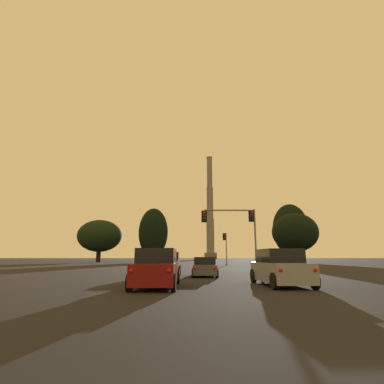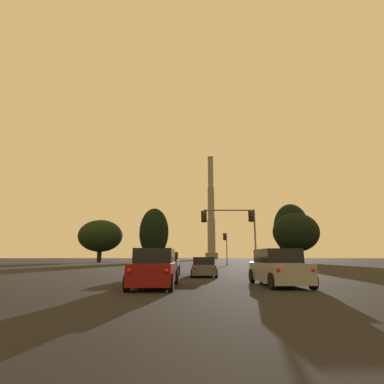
% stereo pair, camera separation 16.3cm
% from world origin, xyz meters
% --- Properties ---
extents(suv_left_lane_second, '(2.20, 4.94, 1.86)m').
position_xyz_m(suv_left_lane_second, '(-2.91, 13.66, 0.90)').
color(suv_left_lane_second, maroon).
rests_on(suv_left_lane_second, ground_plane).
extents(hatchback_center_lane_front, '(2.05, 4.16, 1.44)m').
position_xyz_m(hatchback_center_lane_front, '(-0.02, 21.76, 0.66)').
color(hatchback_center_lane_front, '#4C4F54').
rests_on(hatchback_center_lane_front, ground_plane).
extents(pickup_truck_left_lane_front, '(2.18, 5.51, 1.82)m').
position_xyz_m(pickup_truck_left_lane_front, '(-2.94, 21.81, 0.80)').
color(pickup_truck_left_lane_front, '#4C4F54').
rests_on(pickup_truck_left_lane_front, ground_plane).
extents(suv_right_lane_second, '(2.20, 4.94, 1.86)m').
position_xyz_m(suv_right_lane_second, '(3.43, 14.35, 0.90)').
color(suv_right_lane_second, gray).
rests_on(suv_right_lane_second, ground_plane).
extents(traffic_light_far_right, '(0.78, 0.50, 5.62)m').
position_xyz_m(traffic_light_far_right, '(5.71, 51.90, 3.70)').
color(traffic_light_far_right, slate).
rests_on(traffic_light_far_right, ground_plane).
extents(traffic_light_overhead_right, '(5.74, 0.50, 6.32)m').
position_xyz_m(traffic_light_overhead_right, '(3.93, 29.26, 4.84)').
color(traffic_light_overhead_right, slate).
rests_on(traffic_light_overhead_right, ground_plane).
extents(smokestack, '(7.36, 7.36, 62.71)m').
position_xyz_m(smokestack, '(13.79, 177.29, 24.52)').
color(smokestack, slate).
rests_on(smokestack, ground_plane).
extents(treeline_center_left, '(9.29, 8.36, 15.16)m').
position_xyz_m(treeline_center_left, '(26.35, 76.61, 8.44)').
color(treeline_center_left, black).
rests_on(treeline_center_left, ground_plane).
extents(treeline_far_right, '(11.23, 10.11, 12.09)m').
position_xyz_m(treeline_far_right, '(25.73, 71.96, 7.33)').
color(treeline_far_right, black).
rests_on(treeline_far_right, ground_plane).
extents(treeline_far_left, '(7.59, 6.83, 13.98)m').
position_xyz_m(treeline_far_left, '(-9.75, 77.24, 7.66)').
color(treeline_far_left, black).
rests_on(treeline_far_left, ground_plane).
extents(treeline_left_mid, '(11.70, 10.53, 11.18)m').
position_xyz_m(treeline_left_mid, '(-24.37, 79.93, 6.91)').
color(treeline_left_mid, black).
rests_on(treeline_left_mid, ground_plane).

